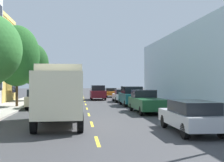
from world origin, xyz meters
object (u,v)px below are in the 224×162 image
at_px(delivery_box_truck, 59,91).
at_px(parked_sedan_orange, 111,92).
at_px(parked_pickup_champagne, 40,99).
at_px(moving_burgundy_sedan, 98,92).
at_px(parked_hatchback_white, 121,96).
at_px(parked_hatchback_navy, 60,90).
at_px(street_tree_third, 17,56).
at_px(parked_suv_teal, 131,96).
at_px(parked_wagon_silver, 191,115).
at_px(parked_pickup_forest, 147,102).
at_px(parked_hatchback_red, 54,93).
at_px(parked_wagon_charcoal, 48,95).
at_px(street_tree_farthest, 32,64).

distance_m(delivery_box_truck, parked_sedan_orange, 30.92).
distance_m(parked_pickup_champagne, moving_burgundy_sedan, 14.04).
xyz_separation_m(parked_hatchback_white, parked_hatchback_navy, (-8.67, 24.24, 0.00)).
relative_size(street_tree_third, parked_hatchback_navy, 1.85).
bearing_deg(parked_suv_teal, parked_wagon_silver, -90.12).
relative_size(parked_sedan_orange, parked_pickup_forest, 0.85).
bearing_deg(parked_hatchback_navy, parked_pickup_champagne, -89.80).
distance_m(street_tree_third, parked_hatchback_red, 18.23).
xyz_separation_m(parked_wagon_silver, moving_burgundy_sedan, (-2.67, 26.80, 0.18)).
xyz_separation_m(parked_hatchback_red, parked_sedan_orange, (8.67, 1.07, -0.01)).
bearing_deg(parked_suv_teal, delivery_box_truck, -116.41).
bearing_deg(parked_wagon_charcoal, parked_sedan_orange, 53.38).
xyz_separation_m(street_tree_third, parked_pickup_champagne, (2.18, -0.94, -3.96)).
height_order(parked_pickup_forest, parked_hatchback_navy, parked_pickup_forest).
height_order(parked_hatchback_navy, parked_wagon_charcoal, same).
relative_size(parked_pickup_forest, parked_wagon_charcoal, 1.13).
height_order(parked_suv_teal, parked_wagon_charcoal, parked_suv_teal).
xyz_separation_m(street_tree_third, parked_wagon_charcoal, (2.15, 7.28, -3.98)).
relative_size(parked_hatchback_red, parked_pickup_champagne, 0.75).
distance_m(parked_hatchback_red, parked_pickup_champagne, 18.61).
distance_m(street_tree_third, parked_hatchback_white, 13.42).
xyz_separation_m(parked_hatchback_white, parked_pickup_forest, (0.17, -12.69, 0.07)).
bearing_deg(parked_pickup_champagne, parked_hatchback_white, 42.80).
bearing_deg(parked_sedan_orange, parked_wagon_charcoal, -126.62).
bearing_deg(moving_burgundy_sedan, parked_hatchback_navy, 107.49).
bearing_deg(parked_hatchback_navy, parked_pickup_forest, -76.55).
relative_size(parked_pickup_forest, parked_hatchback_navy, 1.33).
distance_m(parked_sedan_orange, moving_burgundy_sedan, 7.41).
bearing_deg(parked_pickup_champagne, parked_hatchback_navy, 90.20).
bearing_deg(street_tree_farthest, parked_hatchback_white, -11.70).
xyz_separation_m(street_tree_third, parked_wagon_silver, (10.87, -15.05, -3.98)).
bearing_deg(parked_pickup_champagne, parked_hatchback_red, 90.57).
bearing_deg(parked_hatchback_red, parked_wagon_silver, -74.82).
bearing_deg(parked_wagon_silver, street_tree_third, 125.82).
relative_size(street_tree_third, parked_hatchback_white, 1.85).
xyz_separation_m(parked_wagon_silver, parked_pickup_champagne, (-8.69, 14.11, 0.02)).
xyz_separation_m(parked_hatchback_red, moving_burgundy_sedan, (6.21, -5.92, 0.23)).
xyz_separation_m(parked_hatchback_red, parked_wagon_charcoal, (0.16, -10.39, 0.05)).
bearing_deg(delivery_box_truck, parked_sedan_orange, 78.68).
distance_m(street_tree_farthest, parked_hatchback_navy, 22.45).
bearing_deg(parked_hatchback_red, parked_hatchback_navy, 89.70).
bearing_deg(parked_hatchback_white, parked_suv_teal, -88.32).
relative_size(street_tree_farthest, delivery_box_truck, 0.96).
bearing_deg(parked_wagon_charcoal, street_tree_third, -106.43).
bearing_deg(parked_suv_teal, parked_pickup_forest, -90.04).
relative_size(street_tree_farthest, parked_pickup_forest, 1.31).
height_order(street_tree_third, moving_burgundy_sedan, street_tree_third).
bearing_deg(moving_burgundy_sedan, parked_pickup_forest, -81.23).
bearing_deg(delivery_box_truck, parked_pickup_forest, 42.88).
height_order(street_tree_third, delivery_box_truck, street_tree_third).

